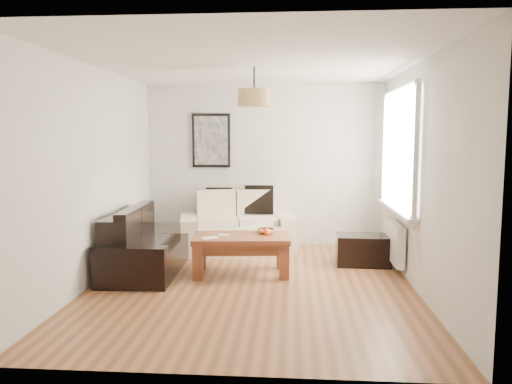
# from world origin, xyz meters

# --- Properties ---
(floor) EXTENTS (4.50, 4.50, 0.00)m
(floor) POSITION_xyz_m (0.00, 0.00, 0.00)
(floor) COLOR brown
(floor) RESTS_ON ground
(ceiling) EXTENTS (3.80, 4.50, 0.00)m
(ceiling) POSITION_xyz_m (0.00, 0.00, 2.60)
(ceiling) COLOR white
(ceiling) RESTS_ON floor
(wall_back) EXTENTS (3.80, 0.04, 2.60)m
(wall_back) POSITION_xyz_m (0.00, 2.25, 1.30)
(wall_back) COLOR silver
(wall_back) RESTS_ON floor
(wall_front) EXTENTS (3.80, 0.04, 2.60)m
(wall_front) POSITION_xyz_m (0.00, -2.25, 1.30)
(wall_front) COLOR silver
(wall_front) RESTS_ON floor
(wall_left) EXTENTS (0.04, 4.50, 2.60)m
(wall_left) POSITION_xyz_m (-1.90, 0.00, 1.30)
(wall_left) COLOR silver
(wall_left) RESTS_ON floor
(wall_right) EXTENTS (0.04, 4.50, 2.60)m
(wall_right) POSITION_xyz_m (1.90, 0.00, 1.30)
(wall_right) COLOR silver
(wall_right) RESTS_ON floor
(window_bay) EXTENTS (0.14, 1.90, 1.60)m
(window_bay) POSITION_xyz_m (1.86, 0.80, 1.60)
(window_bay) COLOR white
(window_bay) RESTS_ON wall_right
(radiator) EXTENTS (0.10, 0.90, 0.52)m
(radiator) POSITION_xyz_m (1.82, 0.80, 0.38)
(radiator) COLOR white
(radiator) RESTS_ON wall_right
(poster) EXTENTS (0.62, 0.04, 0.87)m
(poster) POSITION_xyz_m (-0.85, 2.22, 1.70)
(poster) COLOR black
(poster) RESTS_ON wall_back
(pendant_shade) EXTENTS (0.40, 0.40, 0.20)m
(pendant_shade) POSITION_xyz_m (0.00, 0.30, 2.23)
(pendant_shade) COLOR tan
(pendant_shade) RESTS_ON ceiling
(loveseat_cream) EXTENTS (1.89, 1.29, 0.86)m
(loveseat_cream) POSITION_xyz_m (-0.39, 1.78, 0.43)
(loveseat_cream) COLOR beige
(loveseat_cream) RESTS_ON floor
(sofa_leather) EXTENTS (0.92, 1.80, 0.77)m
(sofa_leather) POSITION_xyz_m (-1.43, 0.52, 0.38)
(sofa_leather) COLOR black
(sofa_leather) RESTS_ON floor
(coffee_table) EXTENTS (1.28, 0.77, 0.50)m
(coffee_table) POSITION_xyz_m (-0.18, 0.46, 0.25)
(coffee_table) COLOR brown
(coffee_table) RESTS_ON floor
(ottoman) EXTENTS (0.74, 0.49, 0.41)m
(ottoman) POSITION_xyz_m (1.45, 1.04, 0.21)
(ottoman) COLOR black
(ottoman) RESTS_ON floor
(cushion_left) EXTENTS (0.41, 0.14, 0.41)m
(cushion_left) POSITION_xyz_m (-0.70, 1.99, 0.75)
(cushion_left) COLOR black
(cushion_left) RESTS_ON loveseat_cream
(cushion_right) EXTENTS (0.46, 0.16, 0.45)m
(cushion_right) POSITION_xyz_m (-0.05, 1.99, 0.77)
(cushion_right) COLOR black
(cushion_right) RESTS_ON loveseat_cream
(fruit_bowl) EXTENTS (0.23, 0.23, 0.06)m
(fruit_bowl) POSITION_xyz_m (0.12, 0.66, 0.53)
(fruit_bowl) COLOR black
(fruit_bowl) RESTS_ON coffee_table
(orange_a) EXTENTS (0.12, 0.12, 0.09)m
(orange_a) POSITION_xyz_m (0.15, 0.54, 0.54)
(orange_a) COLOR #FF5315
(orange_a) RESTS_ON fruit_bowl
(orange_b) EXTENTS (0.06, 0.06, 0.06)m
(orange_b) POSITION_xyz_m (0.20, 0.56, 0.54)
(orange_b) COLOR orange
(orange_b) RESTS_ON fruit_bowl
(orange_c) EXTENTS (0.08, 0.08, 0.06)m
(orange_c) POSITION_xyz_m (0.07, 0.56, 0.54)
(orange_c) COLOR orange
(orange_c) RESTS_ON fruit_bowl
(papers) EXTENTS (0.24, 0.22, 0.01)m
(papers) POSITION_xyz_m (-0.56, 0.28, 0.50)
(papers) COLOR silver
(papers) RESTS_ON coffee_table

